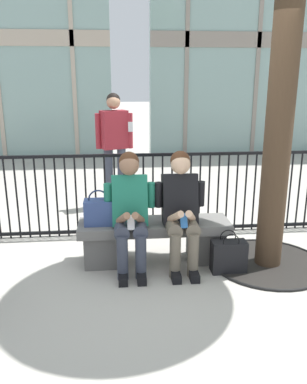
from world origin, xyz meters
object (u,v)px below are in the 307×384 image
stone_bench (154,237)px  seated_person_with_phone (130,208)px  handbag_on_bench (99,212)px  shopping_bag (229,256)px  seated_person_companion (181,207)px  bystander_at_railing (114,142)px

stone_bench → seated_person_with_phone: (-0.26, -0.13, 0.38)m
stone_bench → handbag_on_bench: (-0.58, -0.01, 0.32)m
shopping_bag → seated_person_with_phone: bearing=169.0°
stone_bench → shopping_bag: 0.80m
stone_bench → handbag_on_bench: bearing=-179.0°
seated_person_companion → shopping_bag: (0.47, -0.19, -0.48)m
seated_person_with_phone → seated_person_companion: (0.52, 0.00, 0.00)m
stone_bench → bystander_at_railing: bearing=101.6°
seated_person_with_phone → handbag_on_bench: seated_person_with_phone is taller
seated_person_with_phone → handbag_on_bench: size_ratio=3.27×
stone_bench → seated_person_companion: (0.26, -0.13, 0.38)m
seated_person_companion → shopping_bag: seated_person_companion is taller
shopping_bag → bystander_at_railing: 2.71m
shopping_bag → bystander_at_railing: (-1.14, 2.32, 0.83)m
seated_person_with_phone → stone_bench: bearing=26.4°
seated_person_with_phone → bystander_at_railing: size_ratio=0.71×
seated_person_with_phone → seated_person_companion: size_ratio=1.00×
seated_person_with_phone → handbag_on_bench: 0.35m
seated_person_with_phone → bystander_at_railing: (-0.15, 2.12, 0.35)m
seated_person_companion → seated_person_with_phone: bearing=180.0°
stone_bench → bystander_at_railing: size_ratio=0.94×
seated_person_with_phone → handbag_on_bench: (-0.32, 0.12, -0.06)m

